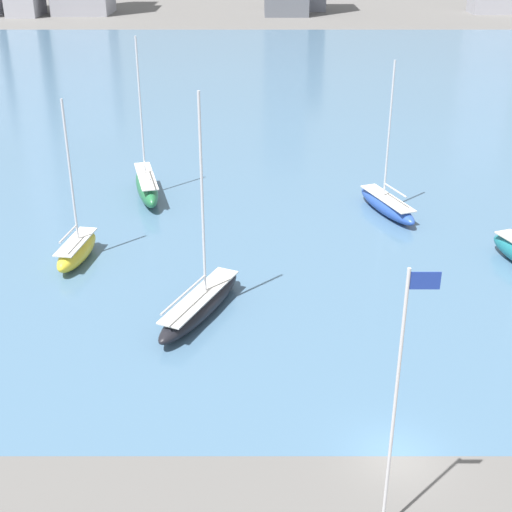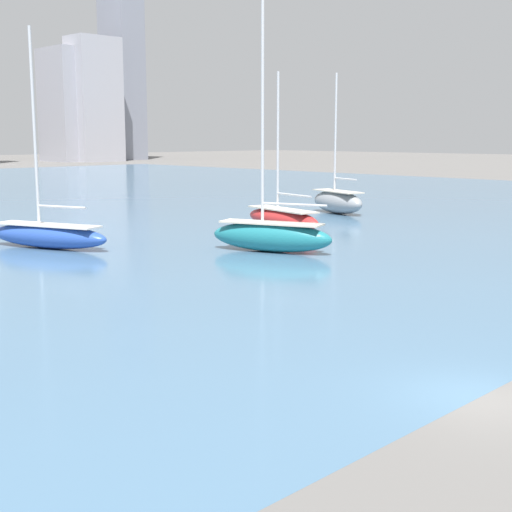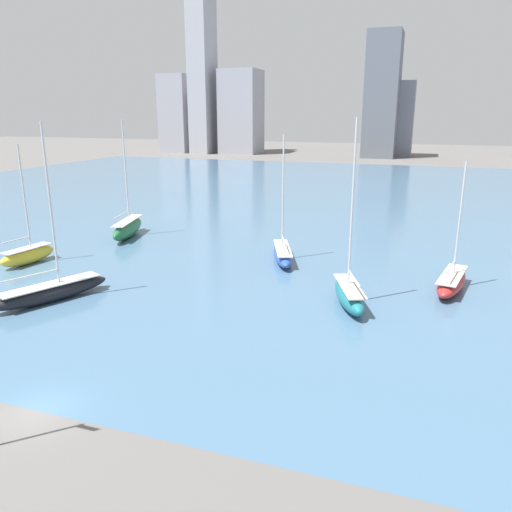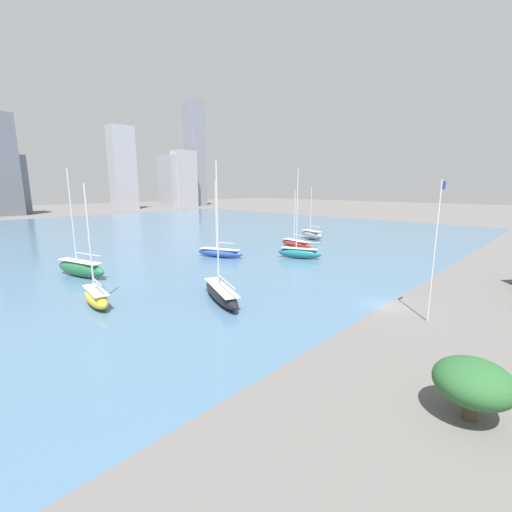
% 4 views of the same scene
% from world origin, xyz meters
% --- Properties ---
extents(ground_plane, '(500.00, 500.00, 0.00)m').
position_xyz_m(ground_plane, '(0.00, 0.00, 0.00)').
color(ground_plane, '#605E5B').
extents(harbor_water, '(180.00, 140.00, 0.00)m').
position_xyz_m(harbor_water, '(0.00, 70.00, 0.00)').
color(harbor_water, '#476B89').
rests_on(harbor_water, ground_plane).
extents(distant_city_skyline, '(195.21, 21.71, 73.21)m').
position_xyz_m(distant_city_skyline, '(15.28, 168.65, 21.89)').
color(distant_city_skyline, '#9E9EA8').
rests_on(distant_city_skyline, ground_plane).
extents(sailboat_red, '(3.58, 8.46, 11.40)m').
position_xyz_m(sailboat_red, '(21.47, 27.27, 0.87)').
color(sailboat_red, '#B72828').
rests_on(sailboat_red, harbor_water).
extents(sailboat_black, '(5.94, 10.00, 14.69)m').
position_xyz_m(sailboat_black, '(-10.51, 13.52, 0.89)').
color(sailboat_black, black).
rests_on(sailboat_black, harbor_water).
extents(sailboat_blue, '(4.80, 8.76, 13.20)m').
position_xyz_m(sailboat_blue, '(4.66, 31.18, 0.88)').
color(sailboat_blue, '#284CA8').
rests_on(sailboat_blue, harbor_water).
extents(sailboat_teal, '(4.41, 7.74, 15.00)m').
position_xyz_m(sailboat_teal, '(13.39, 20.58, 1.04)').
color(sailboat_teal, '#1E757F').
rests_on(sailboat_teal, harbor_water).
extents(sailboat_green, '(4.02, 9.60, 14.49)m').
position_xyz_m(sailboat_green, '(-16.99, 35.04, 1.20)').
color(sailboat_green, '#236B3D').
rests_on(sailboat_green, harbor_water).
extents(sailboat_yellow, '(2.71, 6.63, 12.36)m').
position_xyz_m(sailboat_yellow, '(-20.43, 21.55, 1.00)').
color(sailboat_yellow, yellow).
rests_on(sailboat_yellow, harbor_water).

